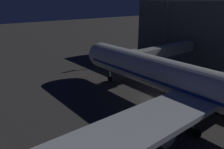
% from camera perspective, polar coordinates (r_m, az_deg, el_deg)
% --- Properties ---
extents(ground_plane, '(320.00, 320.00, 0.00)m').
position_cam_1_polar(ground_plane, '(41.70, 10.53, -6.63)').
color(ground_plane, '#383533').
extents(airliner_at_gate, '(56.27, 58.41, 17.81)m').
position_cam_1_polar(airliner_at_gate, '(34.63, 23.39, -3.50)').
color(airliner_at_gate, silver).
rests_on(airliner_at_gate, ground_plane).
extents(jet_bridge, '(22.97, 3.40, 7.16)m').
position_cam_1_polar(jet_bridge, '(54.43, 12.06, 5.66)').
color(jet_bridge, '#9E9E99').
rests_on(jet_bridge, ground_plane).
extents(apron_floodlight_mast, '(2.90, 0.50, 19.55)m').
position_cam_1_polar(apron_floodlight_mast, '(69.13, 13.89, 13.03)').
color(apron_floodlight_mast, '#59595E').
rests_on(apron_floodlight_mast, ground_plane).
extents(traffic_cone_nose_port, '(0.36, 0.36, 0.55)m').
position_cam_1_polar(traffic_cone_nose_port, '(55.48, -2.30, 0.57)').
color(traffic_cone_nose_port, orange).
rests_on(traffic_cone_nose_port, ground_plane).
extents(traffic_cone_nose_starboard, '(0.36, 0.36, 0.55)m').
position_cam_1_polar(traffic_cone_nose_starboard, '(53.13, -6.11, -0.37)').
color(traffic_cone_nose_starboard, orange).
rests_on(traffic_cone_nose_starboard, ground_plane).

